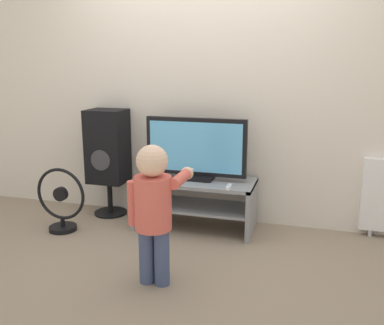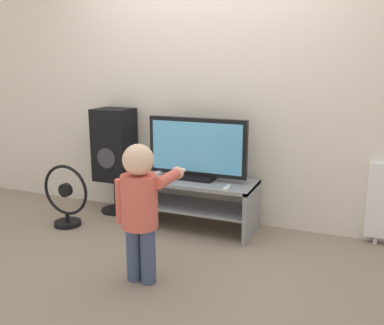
# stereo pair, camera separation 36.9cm
# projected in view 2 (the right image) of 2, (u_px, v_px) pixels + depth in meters

# --- Properties ---
(ground_plane) EXTENTS (16.00, 16.00, 0.00)m
(ground_plane) POSITION_uv_depth(u_px,v_px,m) (186.00, 237.00, 3.71)
(ground_plane) COLOR gray
(wall_back) EXTENTS (10.00, 0.06, 2.60)m
(wall_back) POSITION_uv_depth(u_px,v_px,m) (209.00, 82.00, 3.92)
(wall_back) COLOR silver
(wall_back) RESTS_ON ground_plane
(tv_stand) EXTENTS (1.07, 0.48, 0.46)m
(tv_stand) POSITION_uv_depth(u_px,v_px,m) (196.00, 196.00, 3.86)
(tv_stand) COLOR gray
(tv_stand) RESTS_ON ground_plane
(television) EXTENTS (0.91, 0.20, 0.55)m
(television) POSITION_uv_depth(u_px,v_px,m) (197.00, 150.00, 3.78)
(television) COLOR black
(television) RESTS_ON tv_stand
(game_console) EXTENTS (0.05, 0.19, 0.05)m
(game_console) POSITION_uv_depth(u_px,v_px,m) (157.00, 174.00, 3.91)
(game_console) COLOR white
(game_console) RESTS_ON tv_stand
(remote_primary) EXTENTS (0.04, 0.13, 0.03)m
(remote_primary) POSITION_uv_depth(u_px,v_px,m) (227.00, 188.00, 3.53)
(remote_primary) COLOR white
(remote_primary) RESTS_ON tv_stand
(child) EXTENTS (0.37, 0.53, 0.97)m
(child) POSITION_uv_depth(u_px,v_px,m) (141.00, 202.00, 2.85)
(child) COLOR #3F4C72
(child) RESTS_ON ground_plane
(speaker_tower) EXTENTS (0.36, 0.32, 1.04)m
(speaker_tower) POSITION_uv_depth(u_px,v_px,m) (115.00, 147.00, 4.22)
(speaker_tower) COLOR black
(speaker_tower) RESTS_ON ground_plane
(floor_fan) EXTENTS (0.47, 0.25, 0.58)m
(floor_fan) POSITION_uv_depth(u_px,v_px,m) (66.00, 199.00, 3.92)
(floor_fan) COLOR black
(floor_fan) RESTS_ON ground_plane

